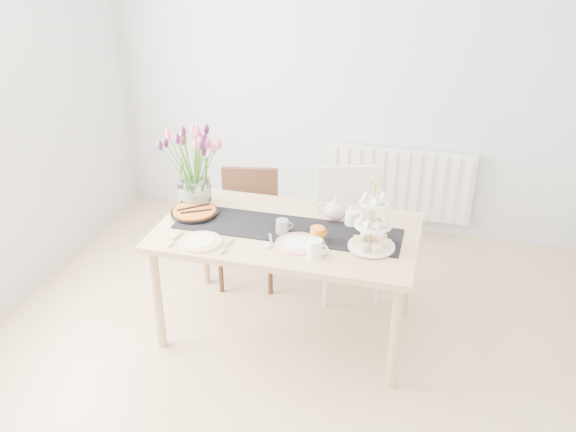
% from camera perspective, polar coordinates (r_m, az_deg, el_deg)
% --- Properties ---
extents(room_shell, '(4.50, 4.50, 4.50)m').
position_cam_1_polar(room_shell, '(2.96, -2.20, 2.58)').
color(room_shell, tan).
rests_on(room_shell, ground).
extents(radiator, '(1.20, 0.08, 0.60)m').
position_cam_1_polar(radiator, '(5.21, 10.40, 3.02)').
color(radiator, white).
rests_on(radiator, room_shell).
extents(dining_table, '(1.60, 0.90, 0.75)m').
position_cam_1_polar(dining_table, '(3.78, -0.08, -2.28)').
color(dining_table, tan).
rests_on(dining_table, ground).
extents(chair_brown, '(0.48, 0.48, 0.83)m').
position_cam_1_polar(chair_brown, '(4.49, -3.68, -0.17)').
color(chair_brown, '#362213').
rests_on(chair_brown, ground).
extents(chair_white, '(0.56, 0.56, 0.90)m').
position_cam_1_polar(chair_white, '(4.34, 5.72, -0.53)').
color(chair_white, white).
rests_on(chair_white, ground).
extents(table_runner, '(1.40, 0.35, 0.01)m').
position_cam_1_polar(table_runner, '(3.75, -0.08, -1.21)').
color(table_runner, black).
rests_on(table_runner, dining_table).
extents(tulip_vase, '(0.62, 0.62, 0.53)m').
position_cam_1_polar(tulip_vase, '(3.99, -8.99, 5.57)').
color(tulip_vase, silver).
rests_on(tulip_vase, dining_table).
extents(cake_stand, '(0.27, 0.27, 0.40)m').
position_cam_1_polar(cake_stand, '(3.52, 7.90, -1.36)').
color(cake_stand, gold).
rests_on(cake_stand, dining_table).
extents(teapot, '(0.23, 0.19, 0.14)m').
position_cam_1_polar(teapot, '(3.84, 4.48, 0.54)').
color(teapot, silver).
rests_on(teapot, dining_table).
extents(cream_jug, '(0.10, 0.10, 0.09)m').
position_cam_1_polar(cream_jug, '(3.80, 6.03, -0.21)').
color(cream_jug, white).
rests_on(cream_jug, dining_table).
extents(tart_tin, '(0.31, 0.31, 0.04)m').
position_cam_1_polar(tart_tin, '(3.96, -8.74, 0.32)').
color(tart_tin, black).
rests_on(tart_tin, dining_table).
extents(mug_grey, '(0.11, 0.11, 0.09)m').
position_cam_1_polar(mug_grey, '(3.68, -0.55, -1.02)').
color(mug_grey, gray).
rests_on(mug_grey, dining_table).
extents(mug_white, '(0.09, 0.09, 0.10)m').
position_cam_1_polar(mug_white, '(3.44, 2.52, -3.04)').
color(mug_white, white).
rests_on(mug_white, dining_table).
extents(mug_orange, '(0.12, 0.12, 0.10)m').
position_cam_1_polar(mug_orange, '(3.58, 2.75, -1.80)').
color(mug_orange, orange).
rests_on(mug_orange, dining_table).
extents(plate_left, '(0.29, 0.29, 0.01)m').
position_cam_1_polar(plate_left, '(3.63, -8.18, -2.40)').
color(plate_left, white).
rests_on(plate_left, dining_table).
extents(plate_right, '(0.34, 0.34, 0.01)m').
position_cam_1_polar(plate_right, '(3.58, 0.93, -2.58)').
color(plate_right, white).
rests_on(plate_right, dining_table).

